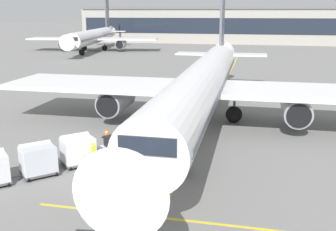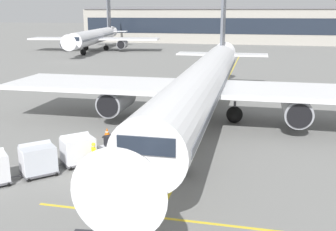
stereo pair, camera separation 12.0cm
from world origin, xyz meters
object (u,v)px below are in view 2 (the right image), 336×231
at_px(parked_airplane, 204,83).
at_px(ground_crew_by_carts, 94,154).
at_px(baggage_cart_lead, 78,149).
at_px(safety_cone_engine_keepout, 107,132).
at_px(ground_crew_by_loader, 130,145).
at_px(distant_airplane, 95,37).
at_px(baggage_cart_second, 38,159).
at_px(belt_loader, 128,143).

relative_size(parked_airplane, ground_crew_by_carts, 25.48).
relative_size(baggage_cart_lead, safety_cone_engine_keepout, 3.51).
bearing_deg(ground_crew_by_loader, baggage_cart_lead, -153.73).
bearing_deg(distant_airplane, ground_crew_by_loader, -65.31).
bearing_deg(parked_airplane, ground_crew_by_carts, -113.19).
height_order(parked_airplane, baggage_cart_second, parked_airplane).
xyz_separation_m(parked_airplane, baggage_cart_lead, (-6.44, -11.25, -2.59)).
bearing_deg(safety_cone_engine_keepout, baggage_cart_lead, -86.90).
distance_m(ground_crew_by_loader, ground_crew_by_carts, 2.67).
xyz_separation_m(baggage_cart_second, ground_crew_by_carts, (2.93, 1.48, -0.00)).
distance_m(belt_loader, safety_cone_engine_keepout, 4.42).
xyz_separation_m(baggage_cart_lead, baggage_cart_second, (-1.57, -2.09, 0.00)).
height_order(belt_loader, baggage_cart_second, belt_loader).
relative_size(belt_loader, baggage_cart_second, 1.87).
distance_m(baggage_cart_second, ground_crew_by_carts, 3.28).
bearing_deg(belt_loader, baggage_cart_second, -132.13).
distance_m(parked_airplane, safety_cone_engine_keepout, 9.27).
bearing_deg(safety_cone_engine_keepout, ground_crew_by_carts, -75.42).
relative_size(baggage_cart_second, safety_cone_engine_keepout, 3.51).
bearing_deg(baggage_cart_lead, ground_crew_by_loader, 26.27).
height_order(safety_cone_engine_keepout, distant_airplane, distant_airplane).
distance_m(parked_airplane, baggage_cart_second, 15.78).
xyz_separation_m(belt_loader, baggage_cart_lead, (-2.52, -2.44, 0.16)).
bearing_deg(safety_cone_engine_keepout, belt_loader, -49.76).
bearing_deg(parked_airplane, belt_loader, -113.94).
distance_m(parked_airplane, ground_crew_by_carts, 13.17).
height_order(baggage_cart_lead, safety_cone_engine_keepout, baggage_cart_lead).
bearing_deg(baggage_cart_second, baggage_cart_lead, 53.05).
xyz_separation_m(baggage_cart_second, safety_cone_engine_keepout, (1.26, 7.88, -0.65)).
relative_size(parked_airplane, baggage_cart_second, 17.46).
height_order(ground_crew_by_loader, distant_airplane, distant_airplane).
relative_size(ground_crew_by_loader, distant_airplane, 0.04).
relative_size(baggage_cart_lead, ground_crew_by_carts, 1.46).
height_order(belt_loader, distant_airplane, distant_airplane).
xyz_separation_m(baggage_cart_second, ground_crew_by_loader, (4.58, 3.57, -0.00)).
xyz_separation_m(belt_loader, baggage_cart_second, (-4.10, -4.53, 0.16)).
height_order(belt_loader, baggage_cart_lead, belt_loader).
xyz_separation_m(belt_loader, ground_crew_by_carts, (-1.17, -3.05, 0.16)).
distance_m(parked_airplane, belt_loader, 10.03).
bearing_deg(baggage_cart_second, ground_crew_by_carts, 26.81).
xyz_separation_m(baggage_cart_second, distant_airplane, (-27.26, 72.82, 2.41)).
bearing_deg(ground_crew_by_carts, belt_loader, 69.00).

